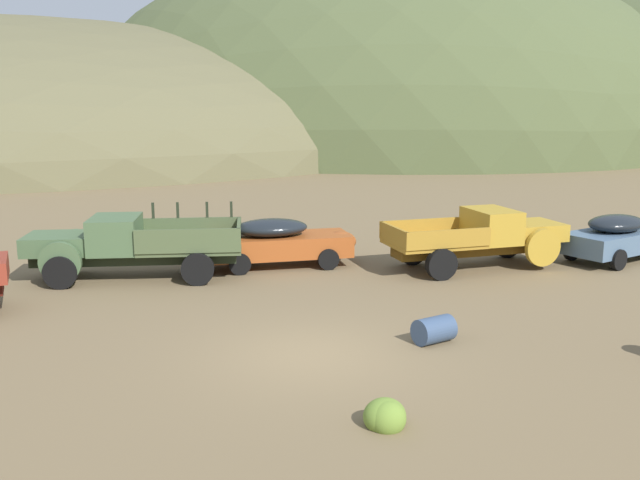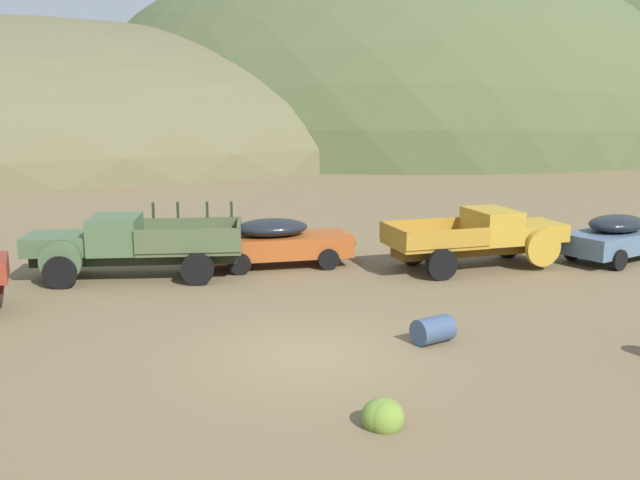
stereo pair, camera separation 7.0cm
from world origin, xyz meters
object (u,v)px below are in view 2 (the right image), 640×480
object	(u,v)px
truck_mustard	(487,237)
oil_drum_tipped	(433,330)
truck_weathered_green	(121,245)
car_oxide_orange	(284,241)
car_chalk_blue	(623,236)

from	to	relation	value
truck_mustard	oil_drum_tipped	bearing A→B (deg)	-128.97
truck_weathered_green	car_oxide_orange	distance (m)	5.09
car_chalk_blue	car_oxide_orange	bearing A→B (deg)	150.89
car_chalk_blue	truck_weathered_green	bearing A→B (deg)	155.31
oil_drum_tipped	car_chalk_blue	bearing A→B (deg)	30.79
car_oxide_orange	oil_drum_tipped	world-z (taller)	car_oxide_orange
truck_weathered_green	truck_mustard	xyz separation A→B (m)	(11.33, -1.78, -0.01)
truck_mustard	car_chalk_blue	size ratio (longest dim) A/B	1.21
truck_mustard	truck_weathered_green	bearing A→B (deg)	170.00
car_oxide_orange	car_chalk_blue	distance (m)	11.43
truck_weathered_green	oil_drum_tipped	bearing A→B (deg)	140.29
car_oxide_orange	oil_drum_tipped	size ratio (longest dim) A/B	4.86
truck_weathered_green	truck_mustard	bearing A→B (deg)	-178.35
truck_mustard	car_oxide_orange	bearing A→B (deg)	161.13
oil_drum_tipped	car_oxide_orange	bearing A→B (deg)	100.31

